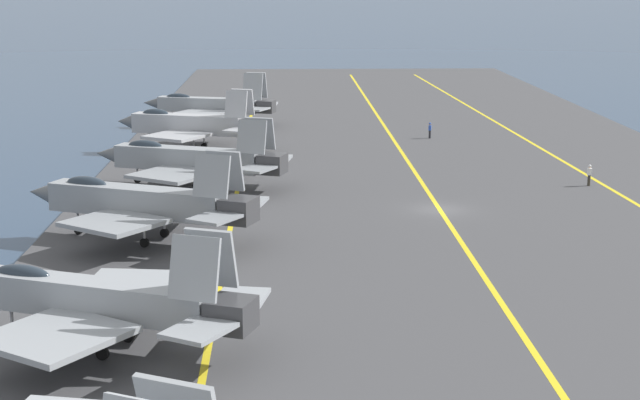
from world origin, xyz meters
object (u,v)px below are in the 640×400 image
parked_jet_fourth (191,159)px  parked_jet_fifth (190,124)px  crew_blue_vest (430,130)px  parked_jet_sixth (211,105)px  parked_jet_second (98,299)px  parked_jet_third (141,202)px  crew_white_vest (589,174)px

parked_jet_fourth → parked_jet_fifth: parked_jet_fifth is taller
crew_blue_vest → parked_jet_sixth: bearing=66.9°
parked_jet_fifth → parked_jet_sixth: size_ratio=0.96×
parked_jet_second → parked_jet_third: 19.01m
parked_jet_second → crew_blue_vest: parked_jet_second is taller
parked_jet_second → crew_white_vest: 48.58m
parked_jet_third → crew_blue_vest: 47.61m
parked_jet_second → parked_jet_third: (18.99, 0.77, 0.22)m
crew_white_vest → parked_jet_second: bearing=136.2°
parked_jet_fifth → parked_jet_sixth: (16.86, -0.81, -0.24)m
parked_jet_third → parked_jet_fifth: 34.00m
parked_jet_second → parked_jet_sixth: bearing=-0.0°
parked_jet_fifth → crew_blue_vest: size_ratio=9.02×
parked_jet_third → parked_jet_sixth: parked_jet_third is taller
crew_blue_vest → parked_jet_fourth: bearing=135.9°
parked_jet_third → crew_blue_vest: bearing=-31.4°
parked_jet_fourth → parked_jet_sixth: (34.02, 0.86, 0.08)m
parked_jet_second → parked_jet_fourth: size_ratio=0.95×
parked_jet_sixth → crew_white_vest: parked_jet_sixth is taller
parked_jet_second → parked_jet_sixth: parked_jet_sixth is taller
parked_jet_fifth → parked_jet_sixth: 16.88m
parked_jet_third → parked_jet_second: bearing=-177.7°
parked_jet_third → crew_blue_vest: parked_jet_third is taller
crew_white_vest → parked_jet_fifth: bearing=62.4°
parked_jet_third → parked_jet_fourth: bearing=-5.7°
parked_jet_fifth → crew_white_vest: size_ratio=8.67×
parked_jet_second → parked_jet_sixth: 69.85m
parked_jet_third → parked_jet_sixth: (50.86, -0.81, -0.26)m
crew_white_vest → parked_jet_fourth: bearing=88.6°
parked_jet_sixth → crew_white_vest: 48.39m
parked_jet_second → crew_white_vest: size_ratio=9.05×
parked_jet_sixth → crew_blue_vest: parked_jet_sixth is taller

